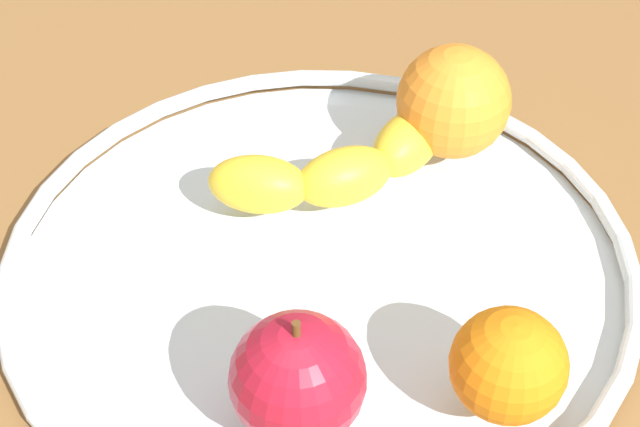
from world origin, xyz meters
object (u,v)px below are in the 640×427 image
Objects in this scene: fruit_bowl at (320,259)px; banana at (342,165)px; orange_center at (453,102)px; orange_front_left at (508,365)px; apple at (298,379)px.

banana is (1.91, 5.71, 2.78)cm from fruit_bowl.
orange_front_left is (-0.96, -21.57, -0.79)cm from orange_center.
orange_center is at bearing 5.98° from banana.
banana is 19.21cm from orange_front_left.
apple reaches higher than fruit_bowl.
orange_center reaches higher than fruit_bowl.
orange_center is (7.81, 3.67, 1.98)cm from banana.
fruit_bowl is 5.14× the size of orange_center.
banana is at bearing -154.84° from orange_center.
banana is 2.21× the size of apple.
fruit_bowl is 15.54cm from orange_front_left.
banana reaches higher than fruit_bowl.
fruit_bowl is 2.31× the size of banana.
orange_center is at bearing 87.46° from orange_front_left.
banana is 2.80× the size of orange_front_left.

